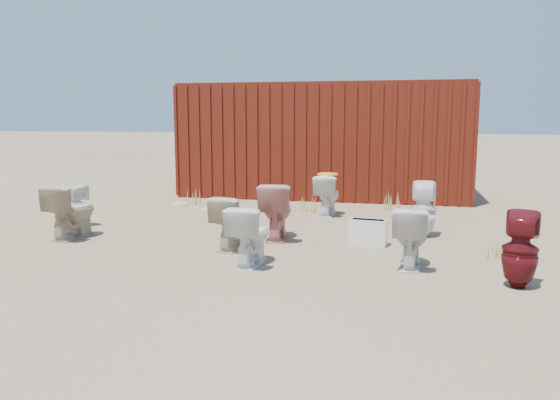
% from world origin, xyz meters
% --- Properties ---
extents(ground, '(100.00, 100.00, 0.00)m').
position_xyz_m(ground, '(0.00, 0.00, 0.00)').
color(ground, brown).
rests_on(ground, ground).
extents(shipping_container, '(6.00, 2.40, 2.40)m').
position_xyz_m(shipping_container, '(0.00, 5.20, 1.20)').
color(shipping_container, '#521C0D').
rests_on(shipping_container, ground).
extents(toilet_front_pink, '(0.54, 0.83, 0.80)m').
position_xyz_m(toilet_front_pink, '(-0.05, 0.56, 0.40)').
color(toilet_front_pink, '#DA887E').
rests_on(toilet_front_pink, ground).
extents(toilet_front_c, '(0.45, 0.72, 0.71)m').
position_xyz_m(toilet_front_c, '(-0.04, -0.84, 0.35)').
color(toilet_front_c, white).
rests_on(toilet_front_c, ground).
extents(toilet_front_maroon, '(0.43, 0.44, 0.78)m').
position_xyz_m(toilet_front_maroon, '(2.84, -1.08, 0.39)').
color(toilet_front_maroon, '#5C0F15').
rests_on(toilet_front_maroon, ground).
extents(toilet_front_e, '(0.44, 0.72, 0.71)m').
position_xyz_m(toilet_front_e, '(1.78, -0.52, 0.36)').
color(toilet_front_e, silver).
rests_on(toilet_front_e, ground).
extents(toilet_back_a, '(0.42, 0.42, 0.68)m').
position_xyz_m(toilet_back_a, '(-3.28, 0.69, 0.34)').
color(toilet_back_a, white).
rests_on(toilet_back_a, ground).
extents(toilet_back_beige_left, '(0.54, 0.82, 0.78)m').
position_xyz_m(toilet_back_beige_left, '(-2.88, -0.03, 0.39)').
color(toilet_back_beige_left, tan).
rests_on(toilet_back_beige_left, ground).
extents(toilet_back_beige_right, '(0.53, 0.76, 0.71)m').
position_xyz_m(toilet_back_beige_right, '(-0.45, -0.14, 0.36)').
color(toilet_back_beige_right, beige).
rests_on(toilet_back_beige_right, ground).
extents(toilet_back_yellowlid, '(0.44, 0.72, 0.71)m').
position_xyz_m(toilet_back_yellowlid, '(0.41, 2.59, 0.35)').
color(toilet_back_yellowlid, white).
rests_on(toilet_back_yellowlid, ground).
extents(toilet_back_e, '(0.37, 0.38, 0.80)m').
position_xyz_m(toilet_back_e, '(1.98, 1.14, 0.40)').
color(toilet_back_e, white).
rests_on(toilet_back_e, ground).
extents(yellow_lid, '(0.36, 0.45, 0.02)m').
position_xyz_m(yellow_lid, '(0.41, 2.59, 0.72)').
color(yellow_lid, yellow).
rests_on(yellow_lid, toilet_back_yellowlid).
extents(loose_tank, '(0.52, 0.27, 0.35)m').
position_xyz_m(loose_tank, '(1.24, 0.46, 0.17)').
color(loose_tank, white).
rests_on(loose_tank, ground).
extents(loose_lid_near, '(0.39, 0.50, 0.02)m').
position_xyz_m(loose_lid_near, '(-1.77, 2.59, 0.01)').
color(loose_lid_near, '#C6BD90').
rests_on(loose_lid_near, ground).
extents(loose_lid_far, '(0.54, 0.58, 0.02)m').
position_xyz_m(loose_lid_far, '(-2.58, 3.10, 0.01)').
color(loose_lid_far, '#C8B691').
rests_on(loose_lid_far, ground).
extents(weed_clump_a, '(0.36, 0.36, 0.32)m').
position_xyz_m(weed_clump_a, '(-2.37, 3.20, 0.16)').
color(weed_clump_a, '#A39241').
rests_on(weed_clump_a, ground).
extents(weed_clump_b, '(0.32, 0.32, 0.30)m').
position_xyz_m(weed_clump_b, '(0.02, 2.82, 0.15)').
color(weed_clump_b, '#A39241').
rests_on(weed_clump_b, ground).
extents(weed_clump_c, '(0.36, 0.36, 0.36)m').
position_xyz_m(weed_clump_c, '(2.13, 3.16, 0.18)').
color(weed_clump_c, '#A39241').
rests_on(weed_clump_c, ground).
extents(weed_clump_d, '(0.30, 0.30, 0.28)m').
position_xyz_m(weed_clump_d, '(-0.94, 3.50, 0.14)').
color(weed_clump_d, '#A39241').
rests_on(weed_clump_d, ground).
extents(weed_clump_e, '(0.34, 0.34, 0.32)m').
position_xyz_m(weed_clump_e, '(1.52, 3.41, 0.16)').
color(weed_clump_e, '#A39241').
rests_on(weed_clump_e, ground).
extents(weed_clump_f, '(0.28, 0.28, 0.23)m').
position_xyz_m(weed_clump_f, '(2.81, 0.01, 0.11)').
color(weed_clump_f, '#A39241').
rests_on(weed_clump_f, ground).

